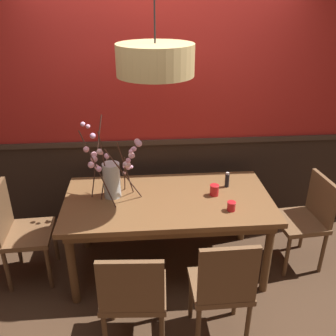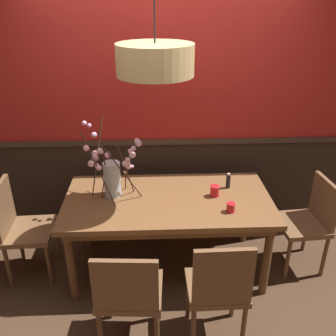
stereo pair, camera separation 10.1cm
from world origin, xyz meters
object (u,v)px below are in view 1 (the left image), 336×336
Objects in this scene: candle_holder_nearer_edge at (231,206)px; vase_with_blossoms at (112,175)px; chair_near_side_left at (133,294)px; chair_head_east_end at (307,216)px; chair_far_side_right at (184,174)px; chair_near_side_right at (223,286)px; chair_head_west_end at (18,228)px; dining_table at (168,206)px; condiment_bottle at (227,180)px; chair_far_side_left at (137,178)px; pendant_lamp at (155,60)px; candle_holder_nearer_center at (214,190)px.

vase_with_blossoms is at bearing 162.58° from candle_holder_nearer_edge.
chair_head_east_end is (1.58, 0.83, -0.00)m from chair_near_side_left.
chair_far_side_right is at bearing 72.09° from chair_near_side_left.
chair_near_side_right is at bearing -106.98° from candle_holder_nearer_edge.
chair_head_west_end is 1.82m from candle_holder_nearer_edge.
dining_table is at bearing 179.43° from chair_head_east_end.
vase_with_blossoms is at bearing -131.39° from chair_far_side_right.
chair_far_side_left is at bearing 139.95° from condiment_bottle.
chair_far_side_left is 6.19× the size of condiment_bottle.
chair_head_east_end is at bearing 0.74° from pendant_lamp.
chair_far_side_left is at bearing 88.93° from chair_near_side_left.
candle_holder_nearer_center is at bearing -50.83° from chair_far_side_left.
dining_table is 0.92m from chair_far_side_left.
pendant_lamp is (0.21, 0.82, 1.41)m from chair_near_side_left.
dining_table is 0.43m from candle_holder_nearer_center.
candle_holder_nearer_edge is at bearing -77.94° from chair_far_side_right.
chair_near_side_left is 0.62m from chair_near_side_right.
dining_table is 1.29m from chair_head_east_end.
candle_holder_nearer_center is at bearing 109.04° from candle_holder_nearer_edge.
pendant_lamp is (-0.65, -0.20, 1.10)m from condiment_bottle.
pendant_lamp is at bearing 160.87° from candle_holder_nearer_edge.
vase_with_blossoms is 1.04m from condiment_bottle.
chair_near_side_right reaches higher than dining_table.
chair_far_side_left is (-0.53, -0.03, -0.01)m from chair_far_side_right.
chair_far_side_left is 1.80m from chair_near_side_right.
chair_head_east_end is 0.86m from candle_holder_nearer_edge.
chair_near_side_left is 1.07× the size of pendant_lamp.
chair_far_side_right is 0.84m from condiment_bottle.
chair_head_east_end is at bearing -2.33° from candle_holder_nearer_center.
chair_far_side_right is 6.32× the size of condiment_bottle.
chair_near_side_right is 9.32× the size of candle_holder_nearer_center.
condiment_bottle is at bearing -67.85° from chair_far_side_right.
chair_near_side_right is at bearing -103.42° from condiment_bottle.
chair_far_side_right reaches higher than condiment_bottle.
pendant_lamp is at bearing -163.13° from condiment_bottle.
candle_holder_nearer_center is 0.12× the size of pendant_lamp.
candle_holder_nearer_center is (0.15, -0.87, 0.27)m from chair_far_side_right.
chair_far_side_left is (0.03, 1.71, 0.01)m from chair_near_side_left.
chair_near_side_left is 0.96× the size of chair_head_west_end.
pendant_lamp is at bearing 75.42° from chair_near_side_left.
condiment_bottle is at bearing 82.19° from candle_holder_nearer_edge.
chair_near_side_right reaches higher than chair_far_side_right.
condiment_bottle reaches higher than chair_head_east_end.
vase_with_blossoms is (-0.20, -0.79, 0.44)m from chair_far_side_left.
chair_near_side_left is at bearing -104.58° from pendant_lamp.
chair_near_side_right is at bearing -63.64° from pendant_lamp.
chair_near_side_right reaches higher than chair_far_side_left.
candle_holder_nearer_edge is 1.29m from pendant_lamp.
chair_far_side_left is 11.14× the size of candle_holder_nearer_edge.
chair_near_side_right is at bearing -139.23° from chair_head_east_end.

